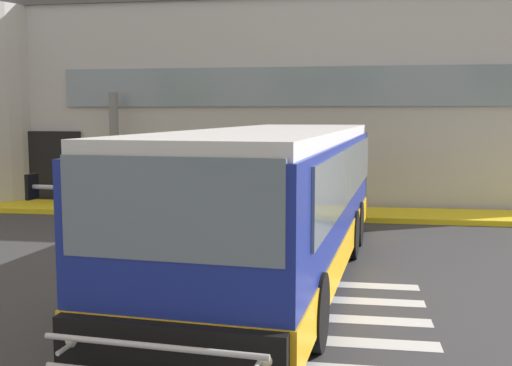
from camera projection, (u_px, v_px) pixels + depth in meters
The scene contains 8 objects.
ground_plane at pixel (212, 249), 13.40m from camera, with size 80.00×90.00×0.02m, color #353538.
bay_paint_stripes at pixel (279, 315), 8.96m from camera, with size 4.40×3.96×0.01m.
terminal_building at pixel (260, 104), 24.51m from camera, with size 22.15×13.80×6.77m.
boarding_curb at pixel (248, 211), 18.10m from camera, with size 24.35×2.00×0.15m, color yellow.
entry_support_column at pixel (115, 148), 19.16m from camera, with size 0.28×0.28×3.49m, color slate.
bus_main_foreground at pixel (276, 206), 10.87m from camera, with size 3.88×10.72×2.70m.
passenger_near_column at pixel (128, 177), 18.13m from camera, with size 0.57×0.32×1.68m.
passenger_by_doorway at pixel (165, 179), 17.79m from camera, with size 0.56×0.34×1.68m.
Camera 1 is at (3.01, -12.83, 2.96)m, focal length 42.64 mm.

